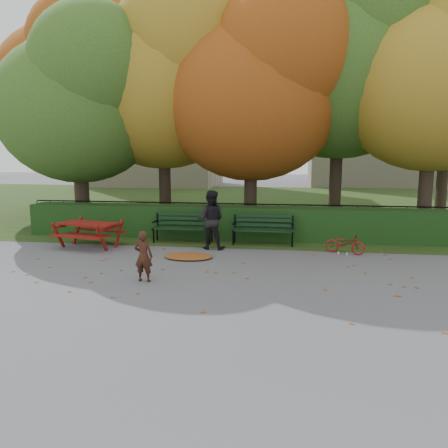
# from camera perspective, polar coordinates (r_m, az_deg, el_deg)

# --- Properties ---
(ground) EXTENTS (90.00, 90.00, 0.00)m
(ground) POSITION_cam_1_polar(r_m,az_deg,el_deg) (9.49, -2.91, -7.08)
(ground) COLOR slate
(ground) RESTS_ON ground
(grass_strip) EXTENTS (90.00, 90.00, 0.00)m
(grass_strip) POSITION_cam_1_polar(r_m,az_deg,el_deg) (23.15, 3.89, 2.71)
(grass_strip) COLOR #233713
(grass_strip) RESTS_ON ground
(building_left) EXTENTS (10.00, 7.00, 15.00)m
(building_left) POSITION_cam_1_polar(r_m,az_deg,el_deg) (36.87, -9.09, 16.78)
(building_left) COLOR beige
(building_left) RESTS_ON ground
(building_right) EXTENTS (9.00, 6.00, 12.00)m
(building_right) POSITION_cam_1_polar(r_m,az_deg,el_deg) (37.59, 18.43, 13.98)
(building_right) COLOR beige
(building_right) RESTS_ON ground
(hedge) EXTENTS (13.00, 0.90, 1.00)m
(hedge) POSITION_cam_1_polar(r_m,az_deg,el_deg) (13.72, 0.75, 0.21)
(hedge) COLOR black
(hedge) RESTS_ON ground
(iron_fence) EXTENTS (14.00, 0.04, 1.02)m
(iron_fence) POSITION_cam_1_polar(r_m,az_deg,el_deg) (14.50, 1.17, 0.85)
(iron_fence) COLOR black
(iron_fence) RESTS_ON ground
(tree_a) EXTENTS (5.88, 5.60, 7.48)m
(tree_a) POSITION_cam_1_polar(r_m,az_deg,el_deg) (16.20, -17.88, 15.44)
(tree_a) COLOR black
(tree_a) RESTS_ON ground
(tree_b) EXTENTS (6.72, 6.40, 8.79)m
(tree_b) POSITION_cam_1_polar(r_m,az_deg,el_deg) (16.46, -7.04, 18.81)
(tree_b) COLOR black
(tree_b) RESTS_ON ground
(tree_c) EXTENTS (6.30, 6.00, 8.00)m
(tree_c) POSITION_cam_1_polar(r_m,az_deg,el_deg) (15.07, 4.87, 17.50)
(tree_c) COLOR black
(tree_c) RESTS_ON ground
(tree_d) EXTENTS (7.14, 6.80, 9.58)m
(tree_d) POSITION_cam_1_polar(r_m,az_deg,el_deg) (16.61, 16.48, 20.45)
(tree_d) COLOR black
(tree_d) RESTS_ON ground
(tree_e) EXTENTS (6.09, 5.80, 8.16)m
(tree_e) POSITION_cam_1_polar(r_m,az_deg,el_deg) (15.62, 27.20, 17.21)
(tree_e) COLOR black
(tree_e) RESTS_ON ground
(tree_f) EXTENTS (6.93, 6.60, 9.19)m
(tree_f) POSITION_cam_1_polar(r_m,az_deg,el_deg) (20.46, -18.46, 17.37)
(tree_f) COLOR black
(tree_f) RESTS_ON ground
(bench_left) EXTENTS (1.80, 0.57, 0.88)m
(bench_left) POSITION_cam_1_polar(r_m,az_deg,el_deg) (13.18, -5.33, -0.13)
(bench_left) COLOR black
(bench_left) RESTS_ON ground
(bench_right) EXTENTS (1.80, 0.57, 0.88)m
(bench_right) POSITION_cam_1_polar(r_m,az_deg,el_deg) (12.83, 5.15, -0.39)
(bench_right) COLOR black
(bench_right) RESTS_ON ground
(picnic_table) EXTENTS (1.89, 1.64, 0.81)m
(picnic_table) POSITION_cam_1_polar(r_m,az_deg,el_deg) (12.97, -17.26, -0.52)
(picnic_table) COLOR #690C0A
(picnic_table) RESTS_ON ground
(leaf_pile) EXTENTS (1.49, 1.25, 0.09)m
(leaf_pile) POSITION_cam_1_polar(r_m,az_deg,el_deg) (11.28, -4.66, -4.21)
(leaf_pile) COLOR brown
(leaf_pile) RESTS_ON ground
(leaf_scatter) EXTENTS (9.00, 5.70, 0.01)m
(leaf_scatter) POSITION_cam_1_polar(r_m,az_deg,el_deg) (9.77, -2.57, -6.56)
(leaf_scatter) COLOR brown
(leaf_scatter) RESTS_ON ground
(child) EXTENTS (0.41, 0.28, 1.08)m
(child) POSITION_cam_1_polar(r_m,az_deg,el_deg) (9.28, -10.47, -4.17)
(child) COLOR #391C12
(child) RESTS_ON ground
(adult) EXTENTS (0.82, 0.65, 1.65)m
(adult) POSITION_cam_1_polar(r_m,az_deg,el_deg) (12.16, -1.75, 0.56)
(adult) COLOR black
(adult) RESTS_ON ground
(bicycle) EXTENTS (1.12, 0.72, 0.55)m
(bicycle) POSITION_cam_1_polar(r_m,az_deg,el_deg) (12.10, 15.54, -2.46)
(bicycle) COLOR maroon
(bicycle) RESTS_ON ground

